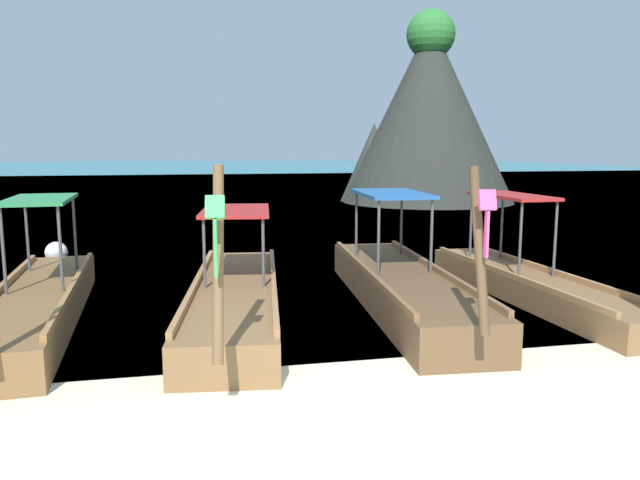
% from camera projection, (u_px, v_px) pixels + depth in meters
% --- Properties ---
extents(ground, '(120.00, 120.00, 0.00)m').
position_uv_depth(ground, '(411.00, 441.00, 5.94)').
color(ground, beige).
extents(sea_water, '(120.00, 120.00, 0.00)m').
position_uv_depth(sea_water, '(209.00, 173.00, 66.20)').
color(sea_water, '#147A89').
rests_on(sea_water, ground).
extents(longtail_boat_orange_ribbon, '(1.54, 6.71, 2.47)m').
position_uv_depth(longtail_boat_orange_ribbon, '(38.00, 303.00, 9.85)').
color(longtail_boat_orange_ribbon, brown).
rests_on(longtail_boat_orange_ribbon, ground).
extents(longtail_boat_green_ribbon, '(2.10, 7.07, 2.64)m').
position_uv_depth(longtail_boat_green_ribbon, '(235.00, 298.00, 10.22)').
color(longtail_boat_green_ribbon, brown).
rests_on(longtail_boat_green_ribbon, ground).
extents(longtail_boat_pink_ribbon, '(1.82, 7.09, 2.60)m').
position_uv_depth(longtail_boat_pink_ribbon, '(402.00, 286.00, 10.90)').
color(longtail_boat_pink_ribbon, brown).
rests_on(longtail_boat_pink_ribbon, ground).
extents(longtail_boat_blue_ribbon, '(1.23, 6.62, 2.32)m').
position_uv_depth(longtail_boat_blue_ribbon, '(531.00, 284.00, 11.38)').
color(longtail_boat_blue_ribbon, brown).
rests_on(longtail_boat_blue_ribbon, ground).
extents(karst_rock, '(8.82, 8.82, 9.64)m').
position_uv_depth(karst_rock, '(425.00, 114.00, 31.34)').
color(karst_rock, '#2D302B').
rests_on(karst_rock, ground).
extents(mooring_buoy_near, '(0.53, 0.53, 0.53)m').
position_uv_depth(mooring_buoy_near, '(56.00, 253.00, 14.97)').
color(mooring_buoy_near, white).
rests_on(mooring_buoy_near, sea_water).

